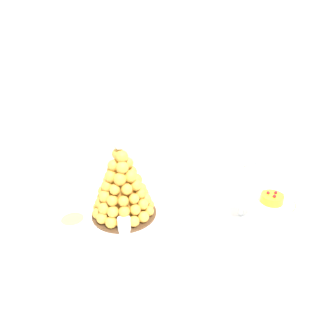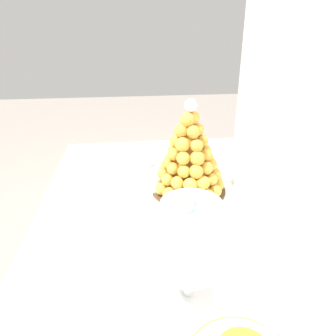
{
  "view_description": "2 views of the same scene",
  "coord_description": "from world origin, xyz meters",
  "px_view_note": "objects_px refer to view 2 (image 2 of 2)",
  "views": [
    {
      "loc": [
        -0.26,
        -1.03,
        1.52
      ],
      "look_at": [
        -0.07,
        0.03,
        0.97
      ],
      "focal_mm": 33.3,
      "sensor_mm": 36.0,
      "label": 1
    },
    {
      "loc": [
        0.71,
        -0.16,
        1.3
      ],
      "look_at": [
        -0.16,
        -0.05,
        0.91
      ],
      "focal_mm": 33.31,
      "sensor_mm": 36.0,
      "label": 2
    }
  ],
  "objects_px": {
    "macaron_goblet": "(190,240)",
    "creme_brulee_ramekin": "(171,165)",
    "serving_tray": "(182,192)",
    "dessert_cup_left": "(146,160)",
    "wine_glass": "(244,140)",
    "croquembouche": "(189,158)",
    "dessert_cup_mid_left": "(156,185)",
    "dessert_cup_centre": "(158,226)"
  },
  "relations": [
    {
      "from": "dessert_cup_centre",
      "to": "wine_glass",
      "type": "distance_m",
      "value": 0.58
    },
    {
      "from": "macaron_goblet",
      "to": "creme_brulee_ramekin",
      "type": "bearing_deg",
      "value": 175.68
    },
    {
      "from": "serving_tray",
      "to": "wine_glass",
      "type": "distance_m",
      "value": 0.36
    },
    {
      "from": "dessert_cup_left",
      "to": "macaron_goblet",
      "type": "bearing_deg",
      "value": 3.8
    },
    {
      "from": "dessert_cup_left",
      "to": "dessert_cup_mid_left",
      "type": "relative_size",
      "value": 0.98
    },
    {
      "from": "serving_tray",
      "to": "wine_glass",
      "type": "xyz_separation_m",
      "value": [
        -0.18,
        0.28,
        0.12
      ]
    },
    {
      "from": "dessert_cup_left",
      "to": "wine_glass",
      "type": "distance_m",
      "value": 0.41
    },
    {
      "from": "serving_tray",
      "to": "croquembouche",
      "type": "distance_m",
      "value": 0.13
    },
    {
      "from": "serving_tray",
      "to": "croquembouche",
      "type": "relative_size",
      "value": 1.97
    },
    {
      "from": "serving_tray",
      "to": "macaron_goblet",
      "type": "bearing_deg",
      "value": -8.0
    },
    {
      "from": "croquembouche",
      "to": "dessert_cup_mid_left",
      "type": "bearing_deg",
      "value": -92.47
    },
    {
      "from": "serving_tray",
      "to": "dessert_cup_centre",
      "type": "bearing_deg",
      "value": -24.78
    },
    {
      "from": "creme_brulee_ramekin",
      "to": "croquembouche",
      "type": "bearing_deg",
      "value": 10.62
    },
    {
      "from": "dessert_cup_mid_left",
      "to": "creme_brulee_ramekin",
      "type": "height_order",
      "value": "dessert_cup_mid_left"
    },
    {
      "from": "croquembouche",
      "to": "macaron_goblet",
      "type": "height_order",
      "value": "croquembouche"
    },
    {
      "from": "dessert_cup_mid_left",
      "to": "dessert_cup_centre",
      "type": "xyz_separation_m",
      "value": [
        0.24,
        -0.02,
        -0.0
      ]
    },
    {
      "from": "dessert_cup_centre",
      "to": "wine_glass",
      "type": "xyz_separation_m",
      "value": [
        -0.42,
        0.39,
        0.09
      ]
    },
    {
      "from": "dessert_cup_left",
      "to": "dessert_cup_mid_left",
      "type": "distance_m",
      "value": 0.24
    },
    {
      "from": "serving_tray",
      "to": "dessert_cup_left",
      "type": "xyz_separation_m",
      "value": [
        -0.24,
        -0.11,
        0.03
      ]
    },
    {
      "from": "croquembouche",
      "to": "dessert_cup_centre",
      "type": "height_order",
      "value": "croquembouche"
    },
    {
      "from": "serving_tray",
      "to": "croquembouche",
      "type": "bearing_deg",
      "value": 94.11
    },
    {
      "from": "macaron_goblet",
      "to": "dessert_cup_mid_left",
      "type": "bearing_deg",
      "value": -176.71
    },
    {
      "from": "croquembouche",
      "to": "dessert_cup_left",
      "type": "height_order",
      "value": "croquembouche"
    },
    {
      "from": "dessert_cup_mid_left",
      "to": "wine_glass",
      "type": "relative_size",
      "value": 0.36
    },
    {
      "from": "dessert_cup_left",
      "to": "croquembouche",
      "type": "bearing_deg",
      "value": 28.99
    },
    {
      "from": "dessert_cup_left",
      "to": "macaron_goblet",
      "type": "relative_size",
      "value": 0.24
    },
    {
      "from": "dessert_cup_left",
      "to": "dessert_cup_mid_left",
      "type": "bearing_deg",
      "value": 4.81
    },
    {
      "from": "serving_tray",
      "to": "croquembouche",
      "type": "xyz_separation_m",
      "value": [
        -0.0,
        0.02,
        0.13
      ]
    },
    {
      "from": "serving_tray",
      "to": "macaron_goblet",
      "type": "xyz_separation_m",
      "value": [
        0.46,
        -0.06,
        0.14
      ]
    },
    {
      "from": "dessert_cup_left",
      "to": "creme_brulee_ramekin",
      "type": "height_order",
      "value": "dessert_cup_left"
    },
    {
      "from": "serving_tray",
      "to": "creme_brulee_ramekin",
      "type": "relative_size",
      "value": 6.7
    },
    {
      "from": "serving_tray",
      "to": "dessert_cup_left",
      "type": "distance_m",
      "value": 0.27
    },
    {
      "from": "dessert_cup_centre",
      "to": "dessert_cup_mid_left",
      "type": "bearing_deg",
      "value": 175.83
    },
    {
      "from": "dessert_cup_left",
      "to": "creme_brulee_ramekin",
      "type": "relative_size",
      "value": 0.6
    },
    {
      "from": "croquembouche",
      "to": "wine_glass",
      "type": "relative_size",
      "value": 1.98
    },
    {
      "from": "dessert_cup_mid_left",
      "to": "serving_tray",
      "type": "bearing_deg",
      "value": 85.96
    },
    {
      "from": "croquembouche",
      "to": "macaron_goblet",
      "type": "xyz_separation_m",
      "value": [
        0.46,
        -0.09,
        0.02
      ]
    },
    {
      "from": "serving_tray",
      "to": "creme_brulee_ramekin",
      "type": "height_order",
      "value": "creme_brulee_ramekin"
    },
    {
      "from": "serving_tray",
      "to": "macaron_goblet",
      "type": "distance_m",
      "value": 0.49
    },
    {
      "from": "creme_brulee_ramekin",
      "to": "macaron_goblet",
      "type": "height_order",
      "value": "macaron_goblet"
    },
    {
      "from": "croquembouche",
      "to": "macaron_goblet",
      "type": "bearing_deg",
      "value": -10.61
    },
    {
      "from": "serving_tray",
      "to": "dessert_cup_left",
      "type": "height_order",
      "value": "dessert_cup_left"
    }
  ]
}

